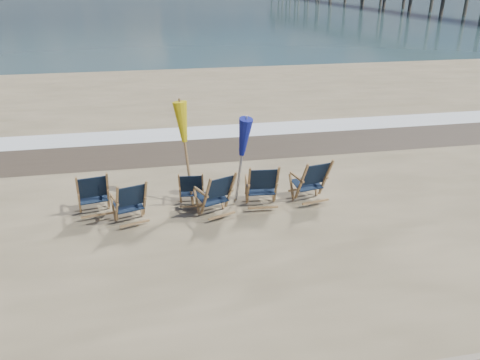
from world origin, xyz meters
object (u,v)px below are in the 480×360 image
(beach_chair_3, at_px, (231,192))
(umbrella_blue, at_px, (240,139))
(beach_chair_0, at_px, (108,192))
(beach_chair_2, at_px, (203,189))
(beach_chair_5, at_px, (326,179))
(umbrella_yellow, at_px, (186,128))
(beach_chair_4, at_px, (277,186))
(beach_chair_1, at_px, (145,200))

(beach_chair_3, xyz_separation_m, umbrella_blue, (0.31, 0.54, 0.97))
(beach_chair_0, relative_size, beach_chair_2, 1.19)
(beach_chair_3, height_order, beach_chair_5, beach_chair_5)
(umbrella_yellow, height_order, umbrella_blue, umbrella_yellow)
(beach_chair_4, distance_m, umbrella_yellow, 2.29)
(beach_chair_0, distance_m, beach_chair_2, 1.99)
(beach_chair_3, bearing_deg, umbrella_yellow, -59.07)
(beach_chair_4, relative_size, umbrella_blue, 0.54)
(beach_chair_2, relative_size, beach_chair_4, 0.82)
(beach_chair_1, relative_size, umbrella_blue, 0.50)
(beach_chair_5, bearing_deg, umbrella_yellow, -19.33)
(beach_chair_1, relative_size, beach_chair_5, 0.93)
(beach_chair_2, relative_size, beach_chair_3, 0.84)
(beach_chair_2, distance_m, beach_chair_4, 1.60)
(beach_chair_1, relative_size, beach_chair_2, 1.14)
(beach_chair_3, relative_size, beach_chair_4, 0.97)
(beach_chair_0, bearing_deg, beach_chair_4, 163.37)
(beach_chair_2, height_order, beach_chair_3, beach_chair_3)
(umbrella_blue, bearing_deg, beach_chair_4, -33.33)
(beach_chair_0, bearing_deg, beach_chair_3, 159.15)
(beach_chair_1, distance_m, beach_chair_2, 1.31)
(umbrella_yellow, bearing_deg, beach_chair_5, -8.14)
(beach_chair_4, bearing_deg, umbrella_yellow, -11.95)
(beach_chair_2, bearing_deg, beach_chair_4, 172.57)
(beach_chair_2, xyz_separation_m, umbrella_yellow, (-0.30, 0.20, 1.33))
(beach_chair_4, distance_m, umbrella_blue, 1.27)
(umbrella_yellow, bearing_deg, umbrella_blue, -5.05)
(beach_chair_5, xyz_separation_m, umbrella_yellow, (-3.01, 0.43, 1.23))
(beach_chair_3, bearing_deg, umbrella_blue, -141.48)
(beach_chair_2, bearing_deg, beach_chair_3, 146.45)
(beach_chair_3, distance_m, beach_chair_4, 1.02)
(beach_chair_5, bearing_deg, beach_chair_2, -16.00)
(umbrella_yellow, bearing_deg, beach_chair_1, -144.83)
(beach_chair_2, distance_m, beach_chair_3, 0.70)
(umbrella_blue, bearing_deg, beach_chair_2, -173.20)
(beach_chair_0, height_order, umbrella_yellow, umbrella_yellow)
(beach_chair_0, distance_m, beach_chair_3, 2.57)
(beach_chair_5, distance_m, umbrella_blue, 2.12)
(beach_chair_4, height_order, beach_chair_5, beach_chair_5)
(umbrella_blue, bearing_deg, umbrella_yellow, 174.95)
(beach_chair_1, relative_size, umbrella_yellow, 0.44)
(beach_chair_5, relative_size, umbrella_yellow, 0.47)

